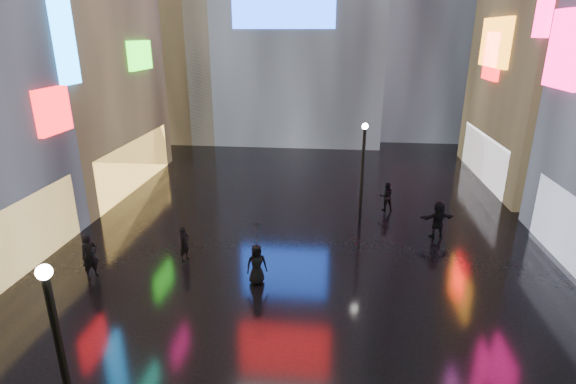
# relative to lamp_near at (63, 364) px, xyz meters

# --- Properties ---
(ground) EXTENTS (140.00, 140.00, 0.00)m
(ground) POSITION_rel_lamp_near_xyz_m (4.03, 13.03, -2.94)
(ground) COLOR black
(ground) RESTS_ON ground
(building_left_far) EXTENTS (10.28, 12.00, 22.00)m
(building_left_far) POSITION_rel_lamp_near_xyz_m (-11.95, 19.03, 8.04)
(building_left_far) COLOR black
(building_left_far) RESTS_ON ground
(lamp_near) EXTENTS (0.30, 0.30, 5.20)m
(lamp_near) POSITION_rel_lamp_near_xyz_m (0.00, 0.00, 0.00)
(lamp_near) COLOR black
(lamp_near) RESTS_ON ground
(lamp_far) EXTENTS (0.30, 0.30, 5.20)m
(lamp_far) POSITION_rel_lamp_near_xyz_m (6.70, 14.50, 0.00)
(lamp_far) COLOR black
(lamp_far) RESTS_ON ground
(pedestrian_4) EXTENTS (0.93, 0.76, 1.63)m
(pedestrian_4) POSITION_rel_lamp_near_xyz_m (2.46, 8.31, -2.13)
(pedestrian_4) COLOR black
(pedestrian_4) RESTS_ON ground
(pedestrian_5) EXTENTS (1.74, 0.90, 1.79)m
(pedestrian_5) POSITION_rel_lamp_near_xyz_m (10.28, 13.34, -2.05)
(pedestrian_5) COLOR black
(pedestrian_5) RESTS_ON ground
(pedestrian_6) EXTENTS (0.75, 0.79, 1.82)m
(pedestrian_6) POSITION_rel_lamp_near_xyz_m (-4.17, 8.10, -2.03)
(pedestrian_6) COLOR black
(pedestrian_6) RESTS_ON ground
(pedestrian_7) EXTENTS (0.84, 0.69, 1.58)m
(pedestrian_7) POSITION_rel_lamp_near_xyz_m (8.21, 16.66, -2.15)
(pedestrian_7) COLOR black
(pedestrian_7) RESTS_ON ground
(umbrella_2) EXTENTS (1.43, 1.43, 0.95)m
(umbrella_2) POSITION_rel_lamp_near_xyz_m (2.46, 8.31, -0.84)
(umbrella_2) COLOR black
(umbrella_2) RESTS_ON pedestrian_4
(pedestrian_8) EXTENTS (0.54, 0.66, 1.56)m
(pedestrian_8) POSITION_rel_lamp_near_xyz_m (-0.93, 9.85, -2.16)
(pedestrian_8) COLOR black
(pedestrian_8) RESTS_ON ground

